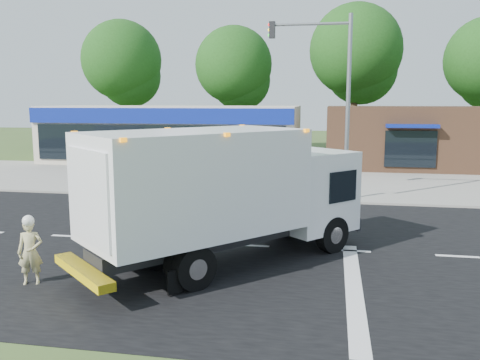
{
  "coord_description": "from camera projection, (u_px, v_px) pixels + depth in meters",
  "views": [
    {
      "loc": [
        2.42,
        -14.83,
        4.42
      ],
      "look_at": [
        -0.7,
        2.11,
        1.7
      ],
      "focal_mm": 38.0,
      "sensor_mm": 36.0,
      "label": 1
    }
  ],
  "objects": [
    {
      "name": "ground",
      "position": [
        250.0,
        246.0,
        15.53
      ],
      "size": [
        120.0,
        120.0,
        0.0
      ],
      "primitive_type": "plane",
      "color": "#385123",
      "rests_on": "ground"
    },
    {
      "name": "road_asphalt",
      "position": [
        250.0,
        246.0,
        15.53
      ],
      "size": [
        60.0,
        14.0,
        0.02
      ],
      "primitive_type": "cube",
      "color": "black",
      "rests_on": "ground"
    },
    {
      "name": "sidewalk",
      "position": [
        279.0,
        195.0,
        23.48
      ],
      "size": [
        60.0,
        2.4,
        0.12
      ],
      "primitive_type": "cube",
      "color": "gray",
      "rests_on": "ground"
    },
    {
      "name": "parking_apron",
      "position": [
        289.0,
        178.0,
        29.13
      ],
      "size": [
        60.0,
        9.0,
        0.02
      ],
      "primitive_type": "cube",
      "color": "gray",
      "rests_on": "ground"
    },
    {
      "name": "lane_markings",
      "position": [
        290.0,
        262.0,
        13.97
      ],
      "size": [
        55.2,
        7.0,
        0.01
      ],
      "color": "silver",
      "rests_on": "road_asphalt"
    },
    {
      "name": "ems_box_truck",
      "position": [
        224.0,
        187.0,
        13.52
      ],
      "size": [
        7.43,
        7.88,
        3.68
      ],
      "rotation": [
        0.0,
        0.0,
        0.84
      ],
      "color": "black",
      "rests_on": "ground"
    },
    {
      "name": "emergency_worker",
      "position": [
        30.0,
        250.0,
        12.2
      ],
      "size": [
        0.68,
        0.56,
        1.71
      ],
      "rotation": [
        0.0,
        0.0,
        0.35
      ],
      "color": "tan",
      "rests_on": "ground"
    },
    {
      "name": "retail_strip_mall",
      "position": [
        171.0,
        134.0,
        36.18
      ],
      "size": [
        18.0,
        6.2,
        4.0
      ],
      "color": "beige",
      "rests_on": "ground"
    },
    {
      "name": "brown_storefront",
      "position": [
        404.0,
        137.0,
        33.37
      ],
      "size": [
        10.0,
        6.7,
        4.0
      ],
      "color": "#382316",
      "rests_on": "ground"
    },
    {
      "name": "traffic_signal_pole",
      "position": [
        333.0,
        88.0,
        21.72
      ],
      "size": [
        3.51,
        0.25,
        8.0
      ],
      "color": "gray",
      "rests_on": "ground"
    },
    {
      "name": "background_trees",
      "position": [
        295.0,
        64.0,
        41.89
      ],
      "size": [
        36.77,
        7.39,
        12.1
      ],
      "color": "#332114",
      "rests_on": "ground"
    }
  ]
}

